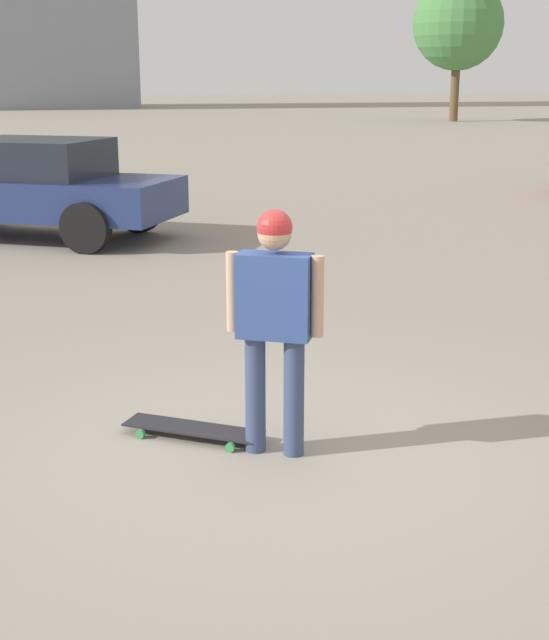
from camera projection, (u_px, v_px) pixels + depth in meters
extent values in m
plane|color=gray|center=(274.00, 452.00, 5.74)|extent=(220.00, 220.00, 0.00)
cylinder|color=#38476B|center=(255.00, 394.00, 5.67)|extent=(0.13, 0.13, 0.77)
cylinder|color=#38476B|center=(294.00, 397.00, 5.61)|extent=(0.13, 0.13, 0.77)
cube|color=#334C8C|center=(274.00, 296.00, 5.47)|extent=(0.48, 0.44, 0.53)
cylinder|color=tan|center=(233.00, 292.00, 5.53)|extent=(0.08, 0.08, 0.50)
cylinder|color=tan|center=(317.00, 296.00, 5.40)|extent=(0.08, 0.08, 0.50)
sphere|color=tan|center=(274.00, 233.00, 5.37)|extent=(0.21, 0.21, 0.21)
sphere|color=red|center=(274.00, 227.00, 5.36)|extent=(0.22, 0.22, 0.22)
cube|color=#232328|center=(193.00, 428.00, 5.95)|extent=(0.84, 0.84, 0.01)
cylinder|color=green|center=(141.00, 434.00, 5.95)|extent=(0.06, 0.06, 0.06)
cylinder|color=green|center=(159.00, 420.00, 6.19)|extent=(0.06, 0.06, 0.06)
cylinder|color=green|center=(230.00, 447.00, 5.74)|extent=(0.06, 0.06, 0.06)
cylinder|color=green|center=(246.00, 432.00, 5.98)|extent=(0.06, 0.06, 0.06)
cube|color=navy|center=(30.00, 196.00, 13.20)|extent=(4.44, 4.17, 0.56)
cube|color=#1E232D|center=(34.00, 158.00, 13.02)|extent=(2.51, 2.47, 0.55)
cylinder|color=black|center=(86.00, 228.00, 12.11)|extent=(0.66, 0.61, 0.70)
cylinder|color=black|center=(139.00, 210.00, 13.73)|extent=(0.66, 0.61, 0.70)
cylinder|color=brown|center=(455.00, 89.00, 47.55)|extent=(0.46, 0.46, 3.33)
sphere|color=#478442|center=(458.00, 24.00, 46.67)|extent=(4.75, 4.75, 4.75)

